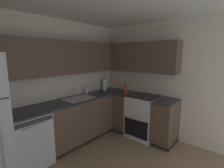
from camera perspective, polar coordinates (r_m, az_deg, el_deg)
name	(u,v)px	position (r m, az deg, el deg)	size (l,w,h in m)	color
wall_back	(48,84)	(3.44, -20.95, 0.05)	(3.64, 0.05, 2.48)	beige
wall_right	(165,81)	(3.73, 17.78, 0.97)	(0.05, 3.22, 2.48)	beige
dishwasher	(28,139)	(3.15, -26.84, -16.58)	(0.60, 0.63, 0.88)	silver
lower_cabinets_back	(79,120)	(3.62, -11.37, -12.09)	(1.46, 0.62, 0.88)	brown
countertop_back	(78,99)	(3.48, -11.63, -5.20)	(2.66, 0.60, 0.04)	#2D2D33
lower_cabinets_right	(145,118)	(3.76, 11.32, -11.24)	(0.62, 1.33, 0.88)	brown
countertop_right	(146,98)	(3.62, 11.54, -4.58)	(0.60, 1.33, 0.03)	#2D2D33
oven_range	(144,116)	(3.79, 10.80, -10.72)	(0.68, 0.62, 1.06)	silver
upper_cabinets_back	(65,58)	(3.38, -15.78, 8.70)	(2.34, 0.34, 0.64)	brown
upper_cabinets_right	(136,57)	(3.80, 8.37, 9.08)	(0.32, 1.88, 0.64)	brown
sink	(79,101)	(3.47, -11.09, -5.60)	(0.60, 0.40, 0.10)	#B7B7BC
faucet	(73,91)	(3.59, -13.19, -2.44)	(0.07, 0.16, 0.21)	silver
soap_bottle	(87,90)	(3.83, -8.71, -2.08)	(0.06, 0.06, 0.20)	silver
paper_towel_roll	(105,85)	(4.21, -2.52, -0.27)	(0.11, 0.11, 0.32)	white
oil_bottle	(126,89)	(3.87, 4.74, -1.66)	(0.07, 0.07, 0.22)	#BF4C3F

